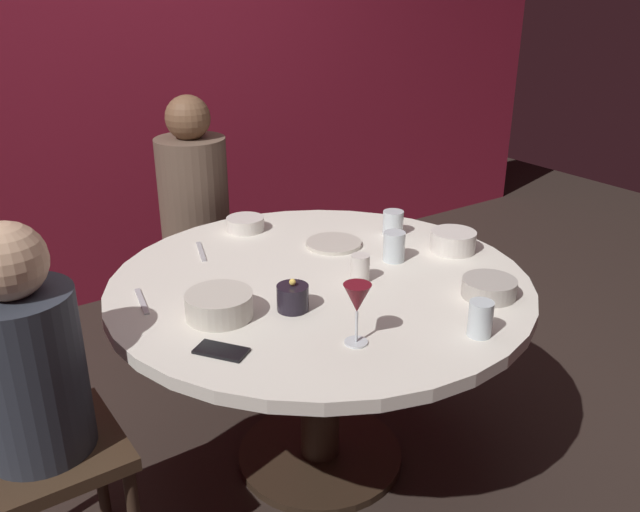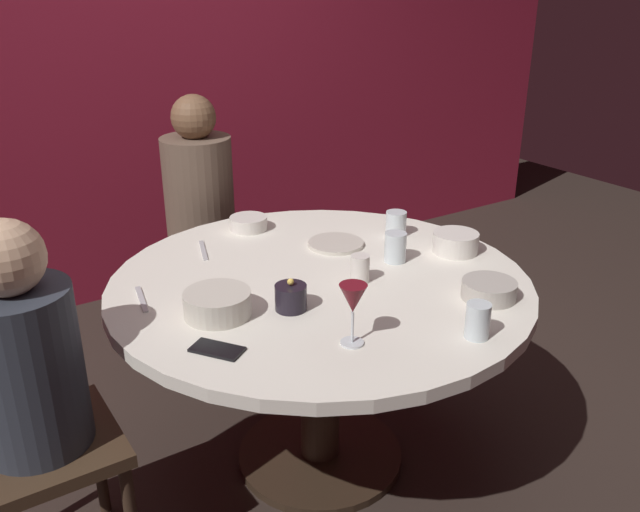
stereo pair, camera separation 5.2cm
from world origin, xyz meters
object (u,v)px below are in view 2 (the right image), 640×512
wine_glass (353,301)px  bowl_salad_center (249,223)px  cell_phone (217,349)px  cup_by_left_diner (360,268)px  candle_holder (291,297)px  seated_diner_back (200,200)px  cup_by_right_diner (478,321)px  bowl_small_white (217,304)px  bowl_sauce_side (489,290)px  dinner_plate (336,244)px  seated_diner_left (28,371)px  cup_center_front (395,247)px  bowl_serving_large (456,242)px  cup_near_candle (396,224)px  dining_table (320,317)px

wine_glass → bowl_salad_center: (0.17, 0.94, -0.10)m
cell_phone → bowl_salad_center: bowl_salad_center is taller
cell_phone → cup_by_left_diner: bearing=-20.8°
candle_holder → seated_diner_back: bearing=80.2°
candle_holder → cup_by_right_diner: (0.34, -0.42, 0.01)m
candle_holder → wine_glass: 0.28m
wine_glass → cup_by_left_diner: 0.41m
candle_holder → bowl_small_white: (-0.20, 0.08, -0.00)m
bowl_sauce_side → cup_by_left_diner: bearing=129.7°
dinner_plate → seated_diner_left: bearing=-169.4°
seated_diner_back → cup_center_front: bearing=16.6°
bowl_small_white → cup_by_left_diner: cup_by_left_diner is taller
wine_glass → cup_center_front: size_ratio=1.69×
bowl_small_white → cup_by_left_diner: size_ratio=2.18×
wine_glass → bowl_small_white: size_ratio=0.89×
cell_phone → bowl_sauce_side: (0.84, -0.17, 0.02)m
wine_glass → cell_phone: bearing=152.8°
bowl_serving_large → cup_by_right_diner: cup_by_right_diner is taller
seated_diner_left → bowl_small_white: bearing=-5.5°
bowl_small_white → bowl_sauce_side: bearing=-25.3°
bowl_small_white → cup_by_right_diner: 0.74m
cup_near_candle → cup_center_front: 0.25m
seated_diner_back → dinner_plate: (0.21, -0.77, 0.01)m
bowl_serving_large → cup_by_right_diner: (-0.38, -0.48, 0.01)m
wine_glass → bowl_small_white: (-0.23, 0.35, -0.09)m
dining_table → cup_center_front: (0.30, -0.02, 0.20)m
bowl_serving_large → cup_by_left_diner: (-0.43, -0.01, 0.01)m
seated_diner_back → bowl_salad_center: (0.02, -0.44, 0.02)m
bowl_serving_large → cup_by_left_diner: bearing=-178.1°
bowl_serving_large → bowl_small_white: same height
seated_diner_back → candle_holder: 1.13m
cup_by_left_diner → cup_center_front: cup_center_front is taller
bowl_salad_center → cup_by_left_diner: cup_by_left_diner is taller
cup_near_candle → bowl_small_white: bearing=-165.2°
seated_diner_back → cup_center_front: (0.30, -1.00, 0.05)m
wine_glass → cell_phone: size_ratio=1.26×
cup_by_right_diner → cup_center_front: 0.55m
cell_phone → cup_by_right_diner: 0.71m
seated_diner_left → cell_phone: bearing=-28.2°
seated_diner_left → dinner_plate: bearing=10.6°
candle_holder → cup_by_left_diner: size_ratio=1.10×
cup_by_left_diner → bowl_serving_large: bearing=1.9°
candle_holder → dinner_plate: (0.40, 0.35, -0.03)m
wine_glass → bowl_salad_center: bearing=79.6°
bowl_small_white → cup_center_front: bearing=2.4°
bowl_sauce_side → cup_by_right_diner: (-0.21, -0.15, 0.02)m
bowl_sauce_side → bowl_salad_center: bearing=110.0°
bowl_salad_center → cup_center_front: (0.28, -0.56, 0.03)m
seated_diner_left → cup_center_front: (1.21, -0.02, 0.09)m
wine_glass → cup_by_left_diner: wine_glass is taller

